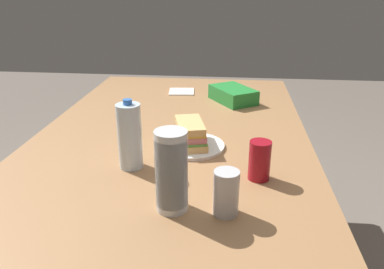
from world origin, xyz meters
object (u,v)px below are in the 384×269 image
at_px(dining_table, 172,152).
at_px(water_bottle_tall, 130,136).
at_px(soda_can_red, 260,160).
at_px(plastic_cup_stack, 171,171).
at_px(sandwich, 191,133).
at_px(paper_plate, 192,146).
at_px(chip_bag, 233,95).
at_px(soda_can_silver, 226,193).

bearing_deg(dining_table, water_bottle_tall, 163.47).
xyz_separation_m(soda_can_red, plastic_cup_stack, (-0.19, 0.24, 0.05)).
height_order(sandwich, water_bottle_tall, water_bottle_tall).
xyz_separation_m(paper_plate, chip_bag, (0.57, -0.14, 0.03)).
relative_size(water_bottle_tall, plastic_cup_stack, 1.03).
bearing_deg(soda_can_red, water_bottle_tall, 84.85).
bearing_deg(paper_plate, plastic_cup_stack, 178.61).
bearing_deg(soda_can_silver, soda_can_red, -25.52).
xyz_separation_m(soda_can_red, chip_bag, (0.78, 0.08, -0.03)).
distance_m(chip_bag, water_bottle_tall, 0.81).
xyz_separation_m(sandwich, soda_can_silver, (-0.41, -0.13, 0.01)).
xyz_separation_m(paper_plate, sandwich, (0.00, 0.00, 0.05)).
bearing_deg(dining_table, plastic_cup_stack, -170.93).
bearing_deg(water_bottle_tall, soda_can_red, -95.15).
distance_m(dining_table, plastic_cup_stack, 0.56).
bearing_deg(plastic_cup_stack, chip_bag, -8.83).
height_order(soda_can_red, plastic_cup_stack, plastic_cup_stack).
xyz_separation_m(soda_can_red, soda_can_silver, (-0.20, 0.10, 0.00)).
bearing_deg(soda_can_silver, sandwich, 17.98).
height_order(paper_plate, soda_can_red, soda_can_red).
relative_size(sandwich, soda_can_silver, 1.61).
xyz_separation_m(paper_plate, water_bottle_tall, (-0.17, 0.18, 0.10)).
bearing_deg(dining_table, soda_can_red, -135.68).
height_order(soda_can_red, chip_bag, soda_can_red).
xyz_separation_m(dining_table, sandwich, (-0.11, -0.09, 0.13)).
bearing_deg(water_bottle_tall, sandwich, -45.00).
distance_m(water_bottle_tall, soda_can_silver, 0.39).
xyz_separation_m(chip_bag, plastic_cup_stack, (-0.97, 0.15, 0.08)).
relative_size(paper_plate, chip_bag, 1.02).
distance_m(dining_table, soda_can_red, 0.48).
bearing_deg(dining_table, soda_can_silver, -156.98).
bearing_deg(plastic_cup_stack, sandwich, -0.99).
distance_m(paper_plate, plastic_cup_stack, 0.41).
height_order(dining_table, chip_bag, chip_bag).
distance_m(sandwich, soda_can_silver, 0.43).
height_order(chip_bag, plastic_cup_stack, plastic_cup_stack).
bearing_deg(soda_can_red, sandwich, 47.15).
bearing_deg(chip_bag, soda_can_silver, 145.63).
relative_size(paper_plate, plastic_cup_stack, 1.06).
bearing_deg(sandwich, plastic_cup_stack, 179.01).
distance_m(water_bottle_tall, plastic_cup_stack, 0.28).
bearing_deg(chip_bag, plastic_cup_stack, 137.43).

